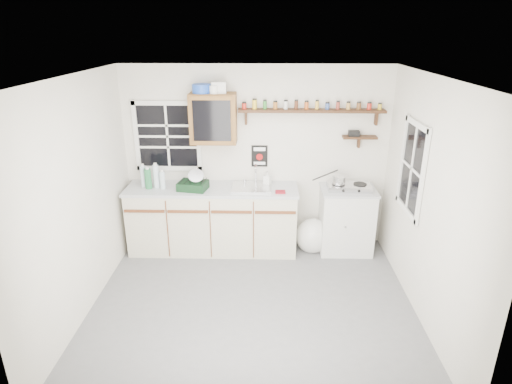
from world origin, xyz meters
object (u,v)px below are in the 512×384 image
main_cabinet (213,219)px  hotplate (349,187)px  right_cabinet (346,220)px  dish_rack (194,183)px  upper_cabinet (213,118)px  spice_shelf (311,110)px

main_cabinet → hotplate: 1.90m
right_cabinet → dish_rack: 2.14m
dish_rack → hotplate: bearing=13.0°
right_cabinet → upper_cabinet: bearing=176.2°
main_cabinet → dish_rack: 0.60m
dish_rack → hotplate: size_ratio=0.72×
right_cabinet → upper_cabinet: upper_cabinet is taller
spice_shelf → hotplate: 1.14m
right_cabinet → spice_shelf: 1.58m
right_cabinet → dish_rack: (-2.06, -0.10, 0.55)m
main_cabinet → hotplate: bearing=0.2°
main_cabinet → upper_cabinet: 1.37m
spice_shelf → dish_rack: size_ratio=4.62×
right_cabinet → spice_shelf: bearing=160.8°
spice_shelf → dish_rack: spice_shelf is taller
main_cabinet → spice_shelf: size_ratio=1.21×
hotplate → spice_shelf: bearing=159.8°
main_cabinet → right_cabinet: bearing=0.8°
dish_rack → main_cabinet: bearing=30.1°
main_cabinet → dish_rack: bearing=-160.5°
upper_cabinet → dish_rack: (-0.26, -0.22, -0.82)m
main_cabinet → right_cabinet: main_cabinet is taller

